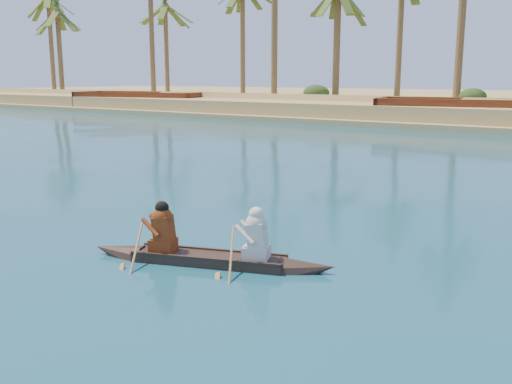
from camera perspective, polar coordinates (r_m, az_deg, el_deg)
The scene contains 6 objects.
ground at distance 16.15m, azimuth -10.06°, elevation 0.14°, with size 160.00×160.00×0.00m, color navy.
palm_grove at distance 47.72m, azimuth 22.33°, elevation 16.51°, with size 110.00×14.00×16.00m, color #3A531D, non-canonical shape.
shrub_cluster at distance 44.12m, azimuth 20.60°, elevation 8.24°, with size 100.00×6.00×2.40m, color #223613, non-canonical shape.
canoe at distance 9.74m, azimuth -4.76°, elevation -5.84°, with size 4.25×2.01×1.19m.
barge_left at distance 54.61m, azimuth -11.50°, elevation 8.71°, with size 12.91×6.76×2.05m.
barge_mid at distance 39.20m, azimuth 21.17°, elevation 7.19°, with size 13.00×6.73×2.07m.
Camera 1 is at (11.30, -11.10, 3.12)m, focal length 40.00 mm.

